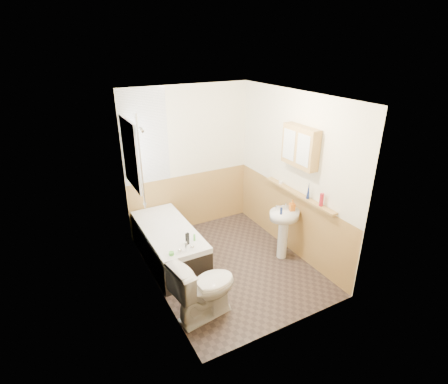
{
  "coord_description": "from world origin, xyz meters",
  "views": [
    {
      "loc": [
        -2.16,
        -3.83,
        3.14
      ],
      "look_at": [
        0.0,
        0.15,
        1.15
      ],
      "focal_mm": 28.0,
      "sensor_mm": 36.0,
      "label": 1
    }
  ],
  "objects": [
    {
      "name": "wall_left",
      "position": [
        -1.11,
        0.0,
        1.25
      ],
      "size": [
        0.02,
        2.8,
        2.5
      ],
      "primitive_type": "cube",
      "color": "#F5EECB",
      "rests_on": "ground"
    },
    {
      "name": "wainscot_right",
      "position": [
        1.09,
        0.0,
        0.5
      ],
      "size": [
        0.01,
        2.8,
        1.0
      ],
      "primitive_type": "cube",
      "color": "#B58C4A",
      "rests_on": "wall_right"
    },
    {
      "name": "window",
      "position": [
        -1.06,
        0.95,
        1.65
      ],
      "size": [
        0.03,
        0.79,
        0.99
      ],
      "color": "white",
      "rests_on": "wall_left"
    },
    {
      "name": "tile_cladding_left",
      "position": [
        -1.09,
        0.0,
        1.25
      ],
      "size": [
        0.01,
        2.8,
        2.5
      ],
      "primitive_type": "cube",
      "color": "white",
      "rests_on": "wall_left"
    },
    {
      "name": "soap_bottle",
      "position": [
        0.94,
        -0.23,
        0.84
      ],
      "size": [
        0.13,
        0.19,
        0.08
      ],
      "primitive_type": "imported",
      "rotation": [
        0.0,
        0.0,
        -0.32
      ],
      "color": "orange",
      "rests_on": "sink"
    },
    {
      "name": "orange_bottle",
      "position": [
        -0.52,
        0.06,
        0.6
      ],
      "size": [
        0.04,
        0.04,
        0.09
      ],
      "primitive_type": "cylinder",
      "rotation": [
        0.0,
        0.0,
        0.39
      ],
      "color": "#59C647",
      "rests_on": "bathtub"
    },
    {
      "name": "floor",
      "position": [
        0.0,
        0.0,
        0.0
      ],
      "size": [
        2.8,
        2.8,
        0.0
      ],
      "primitive_type": "plane",
      "color": "#2F2521",
      "rests_on": "ground"
    },
    {
      "name": "pine_shelf",
      "position": [
        1.04,
        -0.23,
        1.04
      ],
      "size": [
        0.1,
        1.49,
        0.03
      ],
      "primitive_type": "cube",
      "color": "#B58C4A",
      "rests_on": "wall_right"
    },
    {
      "name": "wall_front",
      "position": [
        0.0,
        -1.41,
        1.25
      ],
      "size": [
        2.2,
        0.02,
        2.5
      ],
      "primitive_type": "cube",
      "color": "#F5EECB",
      "rests_on": "ground"
    },
    {
      "name": "cream_jar",
      "position": [
        -0.93,
        -0.12,
        0.57
      ],
      "size": [
        0.09,
        0.09,
        0.04
      ],
      "primitive_type": "cylinder",
      "rotation": [
        0.0,
        0.0,
        0.37
      ],
      "color": "#59C647",
      "rests_on": "bathtub"
    },
    {
      "name": "wall_right",
      "position": [
        1.11,
        0.0,
        1.25
      ],
      "size": [
        0.02,
        2.8,
        2.5
      ],
      "primitive_type": "cube",
      "color": "#F5EECB",
      "rests_on": "ground"
    },
    {
      "name": "wall_back",
      "position": [
        0.0,
        1.41,
        1.25
      ],
      "size": [
        2.2,
        0.02,
        2.5
      ],
      "primitive_type": "cube",
      "color": "#F5EECB",
      "rests_on": "ground"
    },
    {
      "name": "clear_bottle",
      "position": [
        0.73,
        -0.25,
        0.85
      ],
      "size": [
        0.05,
        0.05,
        0.1
      ],
      "primitive_type": "cylinder",
      "rotation": [
        0.0,
        0.0,
        0.35
      ],
      "color": "navy",
      "rests_on": "sink"
    },
    {
      "name": "black_jar",
      "position": [
        1.04,
        0.2,
        1.08
      ],
      "size": [
        0.08,
        0.08,
        0.04
      ],
      "primitive_type": "cylinder",
      "rotation": [
        0.0,
        0.0,
        -0.36
      ],
      "color": "silver",
      "rests_on": "pine_shelf"
    },
    {
      "name": "tile_return_back",
      "position": [
        -0.73,
        1.39,
        1.75
      ],
      "size": [
        0.75,
        0.01,
        1.5
      ],
      "primitive_type": "cube",
      "color": "white",
      "rests_on": "wall_back"
    },
    {
      "name": "medicine_cabinet",
      "position": [
        1.01,
        -0.21,
        1.77
      ],
      "size": [
        0.16,
        0.63,
        0.57
      ],
      "color": "#B58C4A",
      "rests_on": "wall_right"
    },
    {
      "name": "wainscot_front",
      "position": [
        0.0,
        -1.39,
        0.5
      ],
      "size": [
        2.2,
        0.01,
        1.0
      ],
      "primitive_type": "cube",
      "color": "#B58C4A",
      "rests_on": "wall_front"
    },
    {
      "name": "ceiling",
      "position": [
        0.0,
        0.0,
        2.5
      ],
      "size": [
        2.8,
        2.8,
        0.0
      ],
      "primitive_type": "plane",
      "rotation": [
        3.14,
        0.0,
        0.0
      ],
      "color": "white",
      "rests_on": "ground"
    },
    {
      "name": "sink",
      "position": [
        0.84,
        -0.19,
        0.57
      ],
      "size": [
        0.47,
        0.38,
        0.9
      ],
      "rotation": [
        0.0,
        0.0,
        0.03
      ],
      "color": "white",
      "rests_on": "floor"
    },
    {
      "name": "green_bottle",
      "position": [
        1.04,
        -0.43,
        1.18
      ],
      "size": [
        0.06,
        0.06,
        0.25
      ],
      "primitive_type": "cone",
      "rotation": [
        0.0,
        0.0,
        0.21
      ],
      "color": "navy",
      "rests_on": "pine_shelf"
    },
    {
      "name": "shower_riser",
      "position": [
        -1.04,
        0.5,
        1.75
      ],
      "size": [
        0.11,
        0.09,
        1.3
      ],
      "color": "silver",
      "rests_on": "wall_left"
    },
    {
      "name": "toilet",
      "position": [
        -0.76,
        -0.76,
        0.4
      ],
      "size": [
        0.88,
        0.57,
        0.8
      ],
      "primitive_type": "imported",
      "rotation": [
        0.0,
        0.0,
        1.71
      ],
      "color": "white",
      "rests_on": "floor"
    },
    {
      "name": "foam_can",
      "position": [
        1.04,
        -0.7,
        1.15
      ],
      "size": [
        0.06,
        0.06,
        0.18
      ],
      "primitive_type": "cylinder",
      "rotation": [
        0.0,
        0.0,
        0.19
      ],
      "color": "maroon",
      "rests_on": "pine_shelf"
    },
    {
      "name": "wainscot_back",
      "position": [
        0.0,
        1.39,
        0.5
      ],
      "size": [
        2.2,
        0.01,
        1.0
      ],
      "primitive_type": "cube",
      "color": "#B58C4A",
      "rests_on": "wall_back"
    },
    {
      "name": "bathtub",
      "position": [
        -0.73,
        0.56,
        0.29
      ],
      "size": [
        0.7,
        1.6,
        0.69
      ],
      "color": "black",
      "rests_on": "floor"
    },
    {
      "name": "blue_gel",
      "position": [
        -0.64,
        0.01,
        0.64
      ],
      "size": [
        0.06,
        0.05,
        0.17
      ],
      "primitive_type": "cube",
      "rotation": [
        0.0,
        0.0,
        0.36
      ],
      "color": "black",
      "rests_on": "bathtub"
    }
  ]
}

